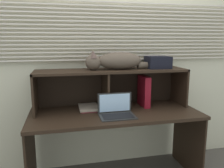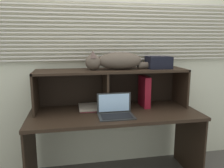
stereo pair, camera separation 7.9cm
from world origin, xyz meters
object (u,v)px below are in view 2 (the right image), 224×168
at_px(binder_upright, 144,91).
at_px(storage_box, 159,62).
at_px(cat, 116,61).
at_px(laptop, 115,111).
at_px(book_stack, 89,107).

height_order(binder_upright, storage_box, storage_box).
relative_size(cat, laptop, 2.38).
xyz_separation_m(book_stack, storage_box, (0.72, 0.00, 0.44)).
xyz_separation_m(cat, storage_box, (0.44, 0.00, -0.02)).
bearing_deg(cat, storage_box, 0.00).
bearing_deg(laptop, storage_box, 26.74).
xyz_separation_m(laptop, binder_upright, (0.35, 0.25, 0.12)).
bearing_deg(book_stack, laptop, -48.79).
relative_size(cat, book_stack, 2.94).
bearing_deg(storage_box, laptop, -153.26).
distance_m(cat, laptop, 0.50).
bearing_deg(cat, binder_upright, 0.00).
distance_m(binder_upright, storage_box, 0.33).
relative_size(laptop, book_stack, 1.23).
bearing_deg(storage_box, binder_upright, 180.00).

